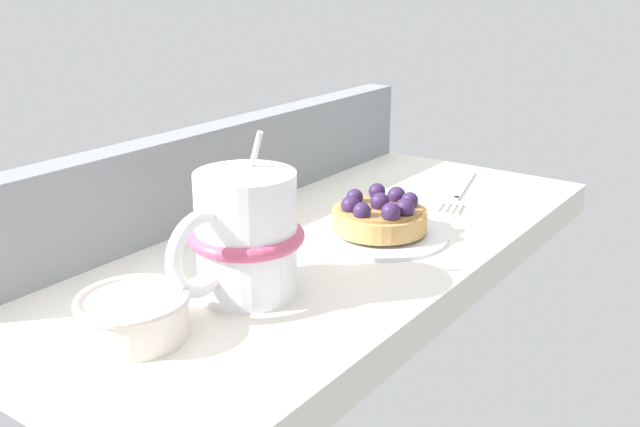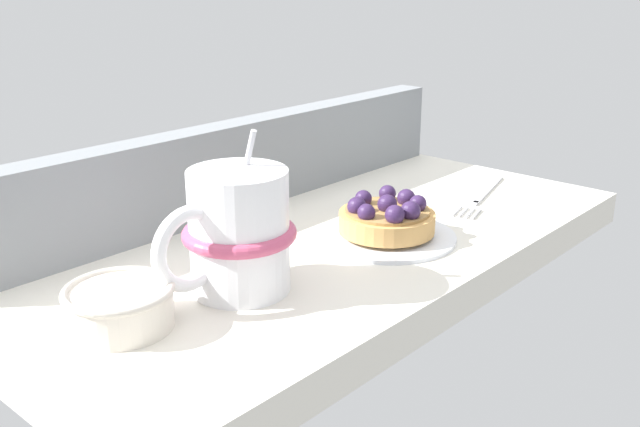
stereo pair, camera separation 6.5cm
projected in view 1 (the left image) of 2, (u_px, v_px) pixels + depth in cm
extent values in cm
cube|color=silver|center=(326.00, 253.00, 72.99)|extent=(66.96, 31.35, 3.52)
cube|color=gray|center=(222.00, 168.00, 78.55)|extent=(65.62, 3.50, 9.70)
cylinder|color=silver|center=(379.00, 232.00, 72.44)|extent=(13.87, 13.87, 0.78)
cylinder|color=silver|center=(379.00, 234.00, 72.50)|extent=(7.63, 7.63, 0.39)
cylinder|color=tan|center=(379.00, 219.00, 71.99)|extent=(9.52, 9.52, 1.94)
cylinder|color=#A37942|center=(380.00, 209.00, 71.63)|extent=(8.37, 8.37, 0.30)
sphere|color=#331E47|center=(380.00, 202.00, 71.40)|extent=(1.95, 1.95, 1.95)
sphere|color=#331E47|center=(397.00, 196.00, 73.64)|extent=(1.88, 1.88, 1.88)
sphere|color=#331E47|center=(377.00, 192.00, 74.54)|extent=(1.76, 1.76, 1.76)
sphere|color=#331E47|center=(355.00, 197.00, 73.01)|extent=(1.73, 1.73, 1.73)
sphere|color=#331E47|center=(351.00, 205.00, 70.67)|extent=(1.91, 1.91, 1.91)
sphere|color=#331E47|center=(361.00, 212.00, 68.82)|extent=(1.74, 1.74, 1.74)
sphere|color=#331E47|center=(391.00, 212.00, 68.21)|extent=(1.88, 1.88, 1.88)
sphere|color=#331E47|center=(405.00, 208.00, 69.49)|extent=(1.95, 1.95, 1.95)
sphere|color=#331E47|center=(410.00, 201.00, 71.68)|extent=(1.72, 1.72, 1.72)
cylinder|color=white|center=(247.00, 234.00, 58.38)|extent=(8.22, 8.22, 10.34)
torus|color=#C64C70|center=(247.00, 236.00, 58.43)|extent=(9.46, 9.46, 1.20)
torus|color=white|center=(202.00, 254.00, 54.45)|extent=(6.97, 1.18, 6.97)
cylinder|color=#B7B7BC|center=(252.00, 164.00, 58.22)|extent=(0.58, 2.46, 5.77)
cube|color=#B7B7BC|center=(465.00, 184.00, 88.78)|extent=(11.80, 3.84, 0.60)
cube|color=#B7B7BC|center=(456.00, 198.00, 83.46)|extent=(1.31, 0.86, 0.60)
cube|color=#B7B7BC|center=(441.00, 205.00, 80.73)|extent=(3.44, 1.15, 0.60)
cube|color=#B7B7BC|center=(447.00, 206.00, 80.48)|extent=(3.44, 1.15, 0.60)
cube|color=#B7B7BC|center=(454.00, 207.00, 80.24)|extent=(3.44, 1.15, 0.60)
cube|color=#B7B7BC|center=(460.00, 208.00, 80.00)|extent=(3.44, 1.15, 0.60)
cylinder|color=silver|center=(134.00, 318.00, 52.43)|extent=(7.91, 7.91, 3.02)
torus|color=beige|center=(132.00, 299.00, 51.94)|extent=(8.35, 8.35, 0.60)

